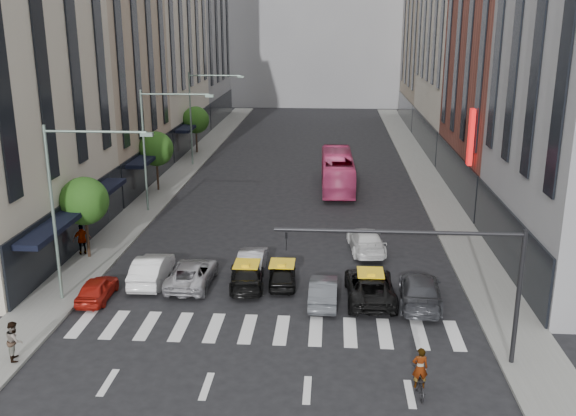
% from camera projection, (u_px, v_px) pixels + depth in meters
% --- Properties ---
extents(ground, '(160.00, 160.00, 0.00)m').
position_uv_depth(ground, '(266.00, 345.00, 28.66)').
color(ground, black).
rests_on(ground, ground).
extents(sidewalk_left, '(3.00, 96.00, 0.15)m').
position_uv_depth(sidewalk_left, '(173.00, 179.00, 58.11)').
color(sidewalk_left, slate).
rests_on(sidewalk_left, ground).
extents(sidewalk_right, '(3.00, 96.00, 0.15)m').
position_uv_depth(sidewalk_right, '(430.00, 183.00, 56.59)').
color(sidewalk_right, slate).
rests_on(sidewalk_right, ground).
extents(building_left_b, '(8.00, 16.00, 24.00)m').
position_uv_depth(building_left_b, '(95.00, 44.00, 53.19)').
color(building_left_b, tan).
rests_on(building_left_b, ground).
extents(building_left_d, '(8.00, 18.00, 30.00)m').
position_uv_depth(building_left_d, '(190.00, 12.00, 87.75)').
color(building_left_d, gray).
rests_on(building_left_d, ground).
extents(building_right_b, '(8.00, 18.00, 26.00)m').
position_uv_depth(building_right_b, '(517.00, 33.00, 49.71)').
color(building_right_b, brown).
rests_on(building_right_b, ground).
extents(building_right_d, '(8.00, 18.00, 28.00)m').
position_uv_depth(building_right_d, '(440.00, 19.00, 85.79)').
color(building_right_d, tan).
rests_on(building_right_d, ground).
extents(tree_near, '(2.88, 2.88, 4.95)m').
position_uv_depth(tree_near, '(84.00, 201.00, 37.98)').
color(tree_near, black).
rests_on(tree_near, sidewalk_left).
extents(tree_mid, '(2.88, 2.88, 4.95)m').
position_uv_depth(tree_mid, '(156.00, 149.00, 53.29)').
color(tree_mid, black).
rests_on(tree_mid, sidewalk_left).
extents(tree_far, '(2.88, 2.88, 4.95)m').
position_uv_depth(tree_far, '(196.00, 120.00, 68.60)').
color(tree_far, black).
rests_on(tree_far, sidewalk_left).
extents(streetlamp_near, '(5.38, 0.25, 9.00)m').
position_uv_depth(streetlamp_near, '(70.00, 191.00, 31.48)').
color(streetlamp_near, gray).
rests_on(streetlamp_near, sidewalk_left).
extents(streetlamp_mid, '(5.38, 0.25, 9.00)m').
position_uv_depth(streetlamp_mid, '(156.00, 135.00, 46.79)').
color(streetlamp_mid, gray).
rests_on(streetlamp_mid, sidewalk_left).
extents(streetlamp_far, '(5.38, 0.25, 9.00)m').
position_uv_depth(streetlamp_far, '(200.00, 106.00, 62.11)').
color(streetlamp_far, gray).
rests_on(streetlamp_far, sidewalk_left).
extents(traffic_signal, '(10.10, 0.20, 6.00)m').
position_uv_depth(traffic_signal, '(451.00, 264.00, 25.93)').
color(traffic_signal, black).
rests_on(traffic_signal, ground).
extents(liberty_sign, '(0.30, 0.70, 4.00)m').
position_uv_depth(liberty_sign, '(471.00, 137.00, 45.27)').
color(liberty_sign, red).
rests_on(liberty_sign, ground).
extents(car_red, '(1.52, 3.61, 1.22)m').
position_uv_depth(car_red, '(97.00, 289.00, 33.15)').
color(car_red, '#9D170E').
rests_on(car_red, ground).
extents(car_white_front, '(1.73, 4.67, 1.53)m').
position_uv_depth(car_white_front, '(152.00, 269.00, 35.33)').
color(car_white_front, white).
rests_on(car_white_front, ground).
extents(car_silver, '(2.34, 4.92, 1.36)m').
position_uv_depth(car_silver, '(192.00, 273.00, 34.98)').
color(car_silver, '#ABAAB0').
rests_on(car_silver, ground).
extents(taxi_left, '(2.30, 4.66, 1.30)m').
position_uv_depth(taxi_left, '(247.00, 275.00, 34.77)').
color(taxi_left, black).
rests_on(taxi_left, ground).
extents(taxi_center, '(1.73, 3.76, 1.25)m').
position_uv_depth(taxi_center, '(282.00, 275.00, 34.95)').
color(taxi_center, black).
rests_on(taxi_center, ground).
extents(car_grey_mid, '(1.48, 4.07, 1.33)m').
position_uv_depth(car_grey_mid, '(323.00, 291.00, 32.73)').
color(car_grey_mid, '#42454A').
rests_on(car_grey_mid, ground).
extents(taxi_right, '(2.61, 5.37, 1.47)m').
position_uv_depth(taxi_right, '(370.00, 286.00, 33.14)').
color(taxi_right, black).
rests_on(taxi_right, ground).
extents(car_grey_curb, '(2.53, 5.31, 1.49)m').
position_uv_depth(car_grey_curb, '(420.00, 291.00, 32.59)').
color(car_grey_curb, '#38393F').
rests_on(car_grey_curb, ground).
extents(car_row2_left, '(1.46, 4.18, 1.38)m').
position_uv_depth(car_row2_left, '(252.00, 260.00, 36.89)').
color(car_row2_left, '#AEAEB4').
rests_on(car_row2_left, ground).
extents(car_row2_right, '(2.49, 5.15, 1.45)m').
position_uv_depth(car_row2_right, '(366.00, 240.00, 40.09)').
color(car_row2_right, white).
rests_on(car_row2_right, ground).
extents(bus, '(2.84, 11.08, 3.07)m').
position_uv_depth(bus, '(337.00, 171.00, 54.86)').
color(bus, '#CB3B70').
rests_on(bus, ground).
extents(motorcycle, '(0.74, 1.87, 0.97)m').
position_uv_depth(motorcycle, '(419.00, 382.00, 24.86)').
color(motorcycle, black).
rests_on(motorcycle, ground).
extents(rider, '(0.64, 0.44, 1.70)m').
position_uv_depth(rider, '(421.00, 351.00, 24.48)').
color(rider, gray).
rests_on(rider, motorcycle).
extents(pedestrian_near, '(0.92, 1.02, 1.72)m').
position_uv_depth(pedestrian_near, '(14.00, 340.00, 26.97)').
color(pedestrian_near, gray).
rests_on(pedestrian_near, sidewalk_left).
extents(pedestrian_far, '(1.19, 0.98, 1.90)m').
position_uv_depth(pedestrian_far, '(82.00, 239.00, 39.11)').
color(pedestrian_far, gray).
rests_on(pedestrian_far, sidewalk_left).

